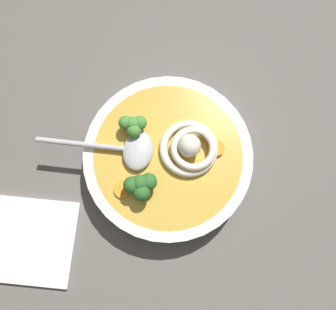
{
  "coord_description": "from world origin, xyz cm",
  "views": [
    {
      "loc": [
        -4.06,
        -7.94,
        58.63
      ],
      "look_at": [
        -1.57,
        3.66,
        7.67
      ],
      "focal_mm": 38.05,
      "sensor_mm": 36.0,
      "label": 1
    }
  ],
  "objects_px": {
    "noodle_pile": "(190,148)",
    "folded_napkin": "(17,239)",
    "soup_bowl": "(168,158)",
    "soup_spoon": "(128,149)"
  },
  "relations": [
    {
      "from": "noodle_pile",
      "to": "folded_napkin",
      "type": "xyz_separation_m",
      "value": [
        -0.28,
        -0.07,
        -0.06
      ]
    },
    {
      "from": "soup_bowl",
      "to": "folded_napkin",
      "type": "relative_size",
      "value": 1.44
    },
    {
      "from": "noodle_pile",
      "to": "folded_napkin",
      "type": "height_order",
      "value": "noodle_pile"
    },
    {
      "from": "soup_bowl",
      "to": "noodle_pile",
      "type": "bearing_deg",
      "value": 1.89
    },
    {
      "from": "noodle_pile",
      "to": "soup_spoon",
      "type": "distance_m",
      "value": 0.09
    },
    {
      "from": "noodle_pile",
      "to": "soup_bowl",
      "type": "bearing_deg",
      "value": -178.11
    },
    {
      "from": "soup_bowl",
      "to": "noodle_pile",
      "type": "height_order",
      "value": "noodle_pile"
    },
    {
      "from": "soup_bowl",
      "to": "folded_napkin",
      "type": "xyz_separation_m",
      "value": [
        -0.25,
        -0.07,
        -0.02
      ]
    },
    {
      "from": "soup_spoon",
      "to": "folded_napkin",
      "type": "bearing_deg",
      "value": 43.09
    },
    {
      "from": "soup_spoon",
      "to": "soup_bowl",
      "type": "bearing_deg",
      "value": 180.0
    }
  ]
}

